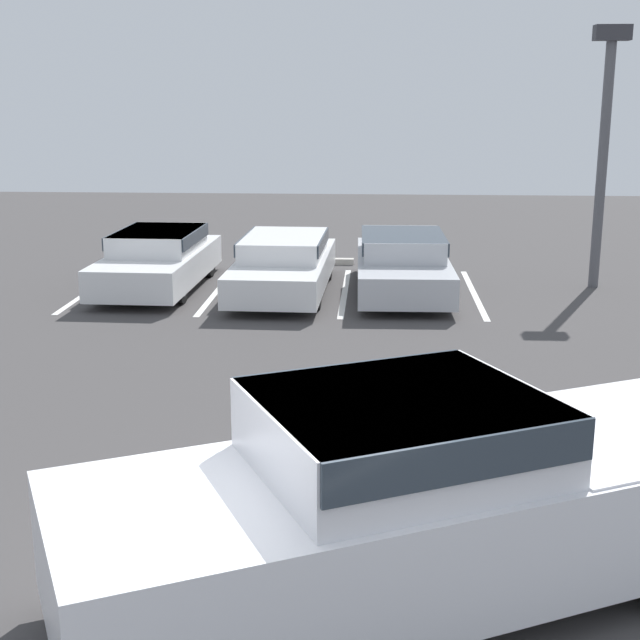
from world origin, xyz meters
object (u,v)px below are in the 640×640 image
(parked_sedan_b, at_px, (284,262))
(wheel_stop_curb, at_px, (319,261))
(parked_sedan_a, at_px, (158,258))
(pickup_truck, at_px, (434,496))
(light_post, at_px, (605,133))
(parked_sedan_c, at_px, (402,262))

(parked_sedan_b, distance_m, wheel_stop_curb, 3.21)
(parked_sedan_a, xyz_separation_m, wheel_stop_curb, (3.16, 2.89, -0.58))
(pickup_truck, distance_m, light_post, 13.02)
(parked_sedan_b, height_order, parked_sedan_c, parked_sedan_c)
(parked_sedan_c, bearing_deg, pickup_truck, -1.48)
(parked_sedan_c, xyz_separation_m, wheel_stop_curb, (-1.88, 2.97, -0.56))
(light_post, bearing_deg, parked_sedan_a, -175.60)
(parked_sedan_c, distance_m, wheel_stop_curb, 3.56)
(pickup_truck, relative_size, wheel_stop_curb, 3.76)
(parked_sedan_a, bearing_deg, parked_sedan_b, 86.61)
(parked_sedan_b, xyz_separation_m, parked_sedan_c, (2.40, 0.14, 0.01))
(parked_sedan_c, distance_m, light_post, 4.83)
(parked_sedan_a, height_order, parked_sedan_b, parked_sedan_a)
(parked_sedan_a, relative_size, wheel_stop_curb, 2.79)
(parked_sedan_c, bearing_deg, parked_sedan_b, -87.83)
(pickup_truck, bearing_deg, parked_sedan_c, 63.56)
(parked_sedan_a, relative_size, parked_sedan_c, 0.97)
(parked_sedan_a, height_order, light_post, light_post)
(pickup_truck, xyz_separation_m, parked_sedan_a, (-4.98, 11.44, -0.23))
(light_post, height_order, wheel_stop_curb, light_post)
(parked_sedan_b, bearing_deg, parked_sedan_a, -93.55)
(parked_sedan_a, xyz_separation_m, light_post, (9.06, 0.70, 2.53))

